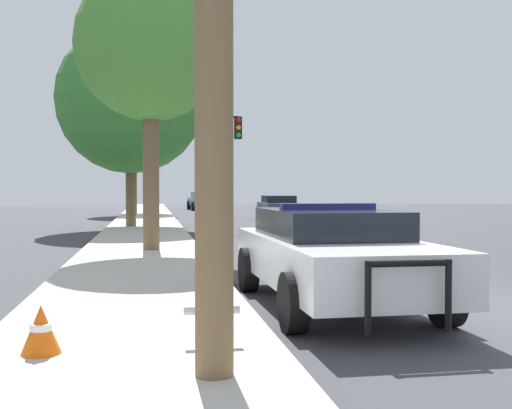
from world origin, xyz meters
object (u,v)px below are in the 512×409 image
at_px(tree_sidewalk_far, 134,133).
at_px(traffic_cone, 41,329).
at_px(car_background_distant, 203,200).
at_px(fire_hydrant, 212,306).
at_px(traffic_light, 187,145).
at_px(car_background_oncoming, 279,207).
at_px(tree_sidewalk_mid, 130,100).
at_px(police_car, 332,253).
at_px(tree_sidewalk_near, 151,46).

xyz_separation_m(tree_sidewalk_far, traffic_cone, (-0.05, -34.07, -4.70)).
relative_size(car_background_distant, traffic_cone, 10.00).
height_order(fire_hydrant, traffic_cone, fire_hydrant).
xyz_separation_m(traffic_light, car_background_distant, (2.52, 22.98, -2.66)).
bearing_deg(tree_sidewalk_far, traffic_cone, -90.09).
relative_size(car_background_oncoming, car_background_distant, 0.90).
height_order(car_background_distant, tree_sidewalk_mid, tree_sidewalk_mid).
xyz_separation_m(police_car, traffic_cone, (-3.54, -2.58, -0.39)).
height_order(fire_hydrant, tree_sidewalk_near, tree_sidewalk_near).
distance_m(car_background_oncoming, tree_sidewalk_near, 18.51).
xyz_separation_m(car_background_oncoming, tree_sidewalk_mid, (-7.44, -6.46, 4.53)).
height_order(police_car, tree_sidewalk_near, tree_sidewalk_near).
height_order(tree_sidewalk_far, traffic_cone, tree_sidewalk_far).
relative_size(tree_sidewalk_far, traffic_cone, 16.32).
distance_m(tree_sidewalk_near, tree_sidewalk_far, 24.00).
xyz_separation_m(fire_hydrant, car_background_oncoming, (6.09, 26.64, 0.20)).
bearing_deg(traffic_light, tree_sidewalk_far, 99.45).
bearing_deg(car_background_distant, traffic_light, -99.44).
relative_size(police_car, traffic_cone, 11.15).
height_order(traffic_light, tree_sidewalk_far, tree_sidewalk_far).
distance_m(fire_hydrant, car_background_distant, 42.57).
bearing_deg(fire_hydrant, tree_sidewalk_near, 93.24).
xyz_separation_m(car_background_distant, traffic_cone, (-4.98, -42.57, -0.39)).
bearing_deg(tree_sidewalk_far, tree_sidewalk_mid, -89.20).
bearing_deg(traffic_light, car_background_distant, 83.74).
bearing_deg(car_background_distant, car_background_oncoming, -83.47).
bearing_deg(traffic_cone, tree_sidewalk_near, 84.15).
relative_size(police_car, tree_sidewalk_mid, 0.63).
height_order(car_background_oncoming, tree_sidewalk_near, tree_sidewalk_near).
distance_m(police_car, tree_sidewalk_mid, 18.58).
bearing_deg(fire_hydrant, traffic_cone, -175.12).
bearing_deg(tree_sidewalk_near, police_car, -71.59).
distance_m(police_car, tree_sidewalk_far, 31.98).
bearing_deg(fire_hydrant, tree_sidewalk_far, 92.61).
xyz_separation_m(tree_sidewalk_mid, tree_sidewalk_far, (-0.19, 13.77, -0.17)).
relative_size(police_car, tree_sidewalk_far, 0.68).
relative_size(tree_sidewalk_near, tree_sidewalk_far, 0.94).
relative_size(tree_sidewalk_mid, tree_sidewalk_far, 1.09).
xyz_separation_m(police_car, tree_sidewalk_far, (-3.48, 31.49, 4.31)).
bearing_deg(traffic_light, car_background_oncoming, 53.98).
xyz_separation_m(traffic_light, traffic_cone, (-2.46, -19.59, -3.05)).
height_order(car_background_oncoming, tree_sidewalk_far, tree_sidewalk_far).
xyz_separation_m(traffic_light, tree_sidewalk_near, (-1.43, -9.49, 1.79)).
bearing_deg(traffic_light, police_car, -86.39).
bearing_deg(tree_sidewalk_mid, police_car, -79.48).
bearing_deg(car_background_oncoming, police_car, 82.03).
relative_size(tree_sidewalk_near, traffic_cone, 15.40).
distance_m(tree_sidewalk_mid, tree_sidewalk_far, 13.77).
bearing_deg(car_background_distant, police_car, -95.25).
bearing_deg(car_background_oncoming, tree_sidewalk_near, 70.03).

